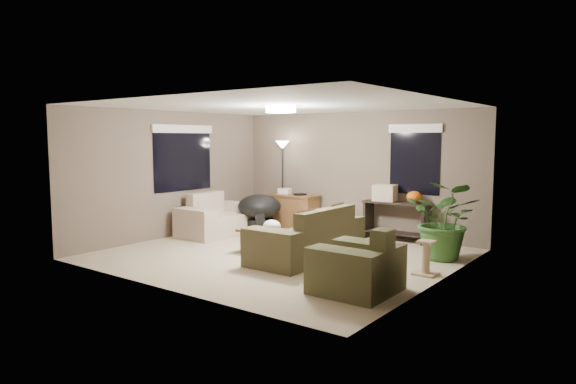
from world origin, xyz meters
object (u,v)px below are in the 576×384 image
Objects in this scene: coffee_table at (268,234)px; floor_lamp at (282,155)px; armchair at (357,269)px; main_sofa at (309,241)px; console_table at (396,218)px; houseplant at (446,229)px; papasan_chair at (259,210)px; cat_scratching_post at (426,260)px; loveseat at (216,220)px; desk at (294,211)px.

coffee_table is 0.52× the size of floor_lamp.
armchair is 0.52× the size of floor_lamp.
main_sofa is 1.15× the size of floor_lamp.
houseplant is (1.31, -0.96, 0.07)m from console_table.
papasan_chair is 4.22m from cat_scratching_post.
armchair is at bearing -73.00° from console_table.
loveseat reaches higher than coffee_table.
houseplant is (3.66, -0.84, 0.12)m from desk.
floor_lamp reaches higher than houseplant.
console_table is at bearing 19.40° from papasan_chair.
papasan_chair is at bearing 134.10° from coffee_table.
coffee_table is at bearing -63.59° from desk.
coffee_table is 2.92m from houseplant.
armchair is 1.00× the size of coffee_table.
papasan_chair is 0.49× the size of floor_lamp.
console_table is at bearing 3.94° from floor_lamp.
armchair is 1.07× the size of papasan_chair.
floor_lamp is 1.48× the size of houseplant.
floor_lamp reaches higher than desk.
floor_lamp reaches higher than coffee_table.
houseplant reaches higher than desk.
papasan_chair is at bearing 179.61° from houseplant.
armchair is 5.02m from floor_lamp.
armchair is 1.38m from cat_scratching_post.
coffee_table is 0.78× the size of houseplant.
loveseat is 1.60× the size of armchair.
armchair is 3.53m from console_table.
console_table is at bearing 3.01° from desk.
coffee_table is (-0.72, -0.18, 0.06)m from main_sofa.
main_sofa is 1.71× the size of houseplant.
armchair is (1.53, -1.15, 0.00)m from main_sofa.
coffee_table is at bearing -165.57° from main_sofa.
loveseat is 1.72× the size of papasan_chair.
houseplant is at bearing 8.42° from loveseat.
console_table is at bearing 107.00° from armchair.
loveseat is 4.58m from houseplant.
coffee_table is at bearing -150.08° from houseplant.
cat_scratching_post is at bearing -5.21° from loveseat.
loveseat is 1.45× the size of desk.
loveseat reaches higher than cat_scratching_post.
main_sofa reaches higher than desk.
papasan_chair is (-1.43, 1.48, 0.11)m from coffee_table.
floor_lamp is (-2.62, -0.18, 1.16)m from console_table.
papasan_chair is at bearing 146.42° from armchair.
houseplant is (3.92, -0.78, -1.10)m from floor_lamp.
cat_scratching_post is at bearing -24.88° from floor_lamp.
coffee_table is 1.07× the size of papasan_chair.
houseplant is at bearing 83.51° from armchair.
main_sofa is 2.78m from loveseat.
coffee_table is 2.55m from desk.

